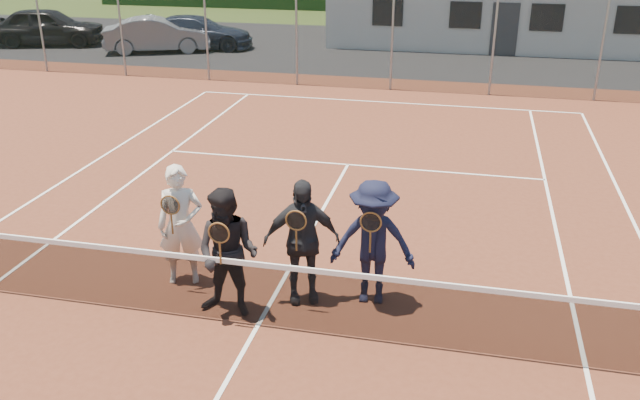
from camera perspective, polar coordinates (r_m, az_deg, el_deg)
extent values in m
plane|color=#314518|center=(27.82, 7.69, 12.24)|extent=(220.00, 220.00, 0.00)
cube|color=#562819|center=(9.16, -5.21, -10.49)|extent=(30.00, 30.00, 0.02)
cube|color=black|center=(28.46, -0.54, 12.68)|extent=(40.00, 12.00, 0.01)
cube|color=black|center=(39.58, 9.55, 16.06)|extent=(40.00, 1.20, 1.10)
imported|color=black|center=(31.09, -21.98, 13.40)|extent=(4.88, 2.97, 1.55)
imported|color=gray|center=(28.23, -13.55, 13.38)|extent=(4.34, 2.90, 1.35)
imported|color=#192032|center=(28.68, -10.32, 13.72)|extent=(4.72, 2.51, 1.30)
cube|color=white|center=(19.93, 5.32, 8.21)|extent=(10.97, 0.06, 0.01)
cube|color=white|center=(8.96, 21.46, -12.97)|extent=(0.06, 23.77, 0.01)
cube|color=white|center=(14.75, 2.37, 2.99)|extent=(8.23, 0.06, 0.01)
cube|color=white|center=(9.16, -5.21, -10.41)|extent=(0.06, 12.80, 0.01)
cube|color=black|center=(8.92, -5.31, -7.96)|extent=(11.60, 0.02, 0.88)
cube|color=white|center=(8.69, -5.42, -5.41)|extent=(11.60, 0.03, 0.07)
cylinder|color=slate|center=(25.56, -22.47, 13.25)|extent=(0.07, 0.07, 3.00)
cylinder|color=slate|center=(23.98, -16.40, 13.50)|extent=(0.07, 0.07, 3.00)
cylinder|color=slate|center=(22.70, -9.55, 13.60)|extent=(0.07, 0.07, 3.00)
cylinder|color=slate|center=(21.75, -1.99, 13.50)|extent=(0.07, 0.07, 3.00)
cylinder|color=slate|center=(21.19, 6.09, 13.14)|extent=(0.07, 0.07, 3.00)
cylinder|color=slate|center=(21.05, 14.41, 12.51)|extent=(0.07, 0.07, 3.00)
cylinder|color=slate|center=(21.34, 22.63, 11.62)|extent=(0.07, 0.07, 3.00)
cube|color=black|center=(21.19, 6.09, 13.14)|extent=(30.00, 0.03, 3.00)
cube|color=silver|center=(31.49, 16.12, 15.39)|extent=(15.00, 8.00, 2.80)
cube|color=#2D2D33|center=(27.54, 15.27, 13.67)|extent=(1.00, 0.06, 2.00)
cube|color=black|center=(27.68, 5.72, 15.42)|extent=(1.20, 0.06, 1.00)
cube|color=black|center=(27.46, 12.15, 14.98)|extent=(1.20, 0.06, 1.00)
cube|color=black|center=(27.57, 18.58, 14.36)|extent=(1.20, 0.06, 1.00)
cube|color=black|center=(28.00, 24.84, 13.59)|extent=(1.20, 0.06, 1.00)
imported|color=beige|center=(9.94, -11.65, -2.10)|extent=(0.76, 0.61, 1.80)
torus|color=brown|center=(9.54, -12.50, -0.42)|extent=(0.29, 0.02, 0.29)
cylinder|color=black|center=(9.54, -12.50, -0.42)|extent=(0.25, 0.00, 0.25)
cylinder|color=brown|center=(9.65, -12.36, -1.94)|extent=(0.03, 0.03, 0.32)
imported|color=black|center=(9.02, -7.75, -4.50)|extent=(0.93, 0.75, 1.80)
torus|color=brown|center=(8.60, -8.51, -2.76)|extent=(0.29, 0.02, 0.29)
cylinder|color=black|center=(8.60, -8.51, -2.76)|extent=(0.25, 0.00, 0.25)
cylinder|color=brown|center=(8.73, -8.41, -4.42)|extent=(0.03, 0.03, 0.32)
imported|color=black|center=(9.27, -1.57, -3.48)|extent=(1.14, 0.78, 1.80)
torus|color=brown|center=(8.85, -2.03, -1.74)|extent=(0.29, 0.02, 0.29)
cylinder|color=black|center=(8.85, -2.03, -1.74)|extent=(0.25, 0.00, 0.25)
cylinder|color=brown|center=(8.97, -2.01, -3.36)|extent=(0.03, 0.03, 0.32)
imported|color=black|center=(9.25, 4.48, -3.60)|extent=(1.21, 0.75, 1.80)
torus|color=brown|center=(8.83, 4.30, -1.87)|extent=(0.29, 0.02, 0.29)
cylinder|color=black|center=(8.83, 4.30, -1.87)|extent=(0.25, 0.00, 0.25)
cylinder|color=brown|center=(8.95, 4.25, -3.50)|extent=(0.03, 0.03, 0.32)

